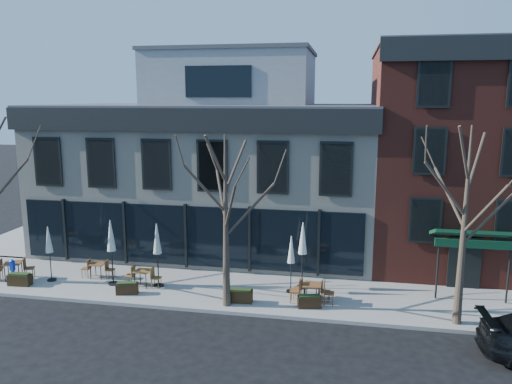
# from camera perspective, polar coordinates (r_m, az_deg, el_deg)

# --- Properties ---
(ground) EXTENTS (120.00, 120.00, 0.00)m
(ground) POSITION_cam_1_polar(r_m,az_deg,el_deg) (25.49, -7.84, -9.04)
(ground) COLOR black
(ground) RESTS_ON ground
(sidewalk_front) EXTENTS (33.50, 4.70, 0.15)m
(sidewalk_front) POSITION_cam_1_polar(r_m,az_deg,el_deg) (22.71, -1.65, -11.27)
(sidewalk_front) COLOR gray
(sidewalk_front) RESTS_ON ground
(sidewalk_side) EXTENTS (4.50, 12.00, 0.15)m
(sidewalk_side) POSITION_cam_1_polar(r_m,az_deg,el_deg) (35.48, -22.21, -3.96)
(sidewalk_side) COLOR gray
(sidewalk_side) RESTS_ON ground
(corner_building) EXTENTS (18.39, 10.39, 11.10)m
(corner_building) POSITION_cam_1_polar(r_m,az_deg,el_deg) (29.09, -4.79, 3.07)
(corner_building) COLOR beige
(corner_building) RESTS_ON ground
(red_brick_building) EXTENTS (8.20, 11.78, 11.18)m
(red_brick_building) POSITION_cam_1_polar(r_m,az_deg,el_deg) (28.33, 21.29, 4.03)
(red_brick_building) COLOR maroon
(red_brick_building) RESTS_ON ground
(tree_mid) EXTENTS (3.50, 3.55, 7.04)m
(tree_mid) POSITION_cam_1_polar(r_m,az_deg,el_deg) (19.99, -3.45, -3.15)
(tree_mid) COLOR #382B21
(tree_mid) RESTS_ON sidewalk_front
(tree_right) EXTENTS (3.72, 3.77, 7.48)m
(tree_right) POSITION_cam_1_polar(r_m,az_deg,el_deg) (19.81, 22.74, -3.43)
(tree_right) COLOR #382B21
(tree_right) RESTS_ON sidewalk_front
(call_box) EXTENTS (0.23, 0.23, 1.16)m
(call_box) POSITION_cam_1_polar(r_m,az_deg,el_deg) (25.80, -26.05, -8.04)
(call_box) COLOR #0E2CB7
(call_box) RESTS_ON sidewalk_front
(cafe_set_0) EXTENTS (1.92, 1.18, 1.00)m
(cafe_set_0) POSITION_cam_1_polar(r_m,az_deg,el_deg) (26.35, -26.00, -7.88)
(cafe_set_0) COLOR brown
(cafe_set_0) RESTS_ON sidewalk_front
(cafe_set_1) EXTENTS (1.64, 0.68, 0.86)m
(cafe_set_1) POSITION_cam_1_polar(r_m,az_deg,el_deg) (25.10, -17.60, -8.35)
(cafe_set_1) COLOR brown
(cafe_set_1) RESTS_ON sidewalk_front
(cafe_set_2) EXTENTS (1.75, 0.73, 0.92)m
(cafe_set_2) POSITION_cam_1_polar(r_m,az_deg,el_deg) (23.47, -12.80, -9.37)
(cafe_set_2) COLOR brown
(cafe_set_2) RESTS_ON sidewalk_front
(cafe_set_4) EXTENTS (1.88, 0.76, 0.99)m
(cafe_set_4) POSITION_cam_1_polar(r_m,az_deg,el_deg) (21.24, 6.40, -11.23)
(cafe_set_4) COLOR brown
(cafe_set_4) RESTS_ON sidewalk_front
(cafe_set_5) EXTENTS (1.64, 0.72, 0.85)m
(cafe_set_5) POSITION_cam_1_polar(r_m,az_deg,el_deg) (21.66, 6.36, -11.00)
(cafe_set_5) COLOR brown
(cafe_set_5) RESTS_ON sidewalk_front
(umbrella_0) EXTENTS (0.42, 0.42, 2.61)m
(umbrella_0) POSITION_cam_1_polar(r_m,az_deg,el_deg) (25.05, -22.60, -5.36)
(umbrella_0) COLOR black
(umbrella_0) RESTS_ON sidewalk_front
(umbrella_1) EXTENTS (0.49, 0.49, 3.04)m
(umbrella_1) POSITION_cam_1_polar(r_m,az_deg,el_deg) (23.54, -16.24, -5.20)
(umbrella_1) COLOR black
(umbrella_1) RESTS_ON sidewalk_front
(umbrella_2) EXTENTS (0.47, 0.47, 2.92)m
(umbrella_2) POSITION_cam_1_polar(r_m,az_deg,el_deg) (22.85, -11.24, -5.66)
(umbrella_2) COLOR black
(umbrella_2) RESTS_ON sidewalk_front
(umbrella_3) EXTENTS (0.41, 0.41, 2.55)m
(umbrella_3) POSITION_cam_1_polar(r_m,az_deg,el_deg) (21.89, 4.05, -6.93)
(umbrella_3) COLOR black
(umbrella_3) RESTS_ON sidewalk_front
(umbrella_4) EXTENTS (0.48, 0.48, 3.03)m
(umbrella_4) POSITION_cam_1_polar(r_m,az_deg,el_deg) (22.31, 5.36, -5.70)
(umbrella_4) COLOR black
(umbrella_4) RESTS_ON sidewalk_front
(planter_0) EXTENTS (1.05, 0.48, 0.58)m
(planter_0) POSITION_cam_1_polar(r_m,az_deg,el_deg) (25.47, -25.39, -9.00)
(planter_0) COLOR black
(planter_0) RESTS_ON sidewalk_front
(planter_1) EXTENTS (1.01, 0.63, 0.52)m
(planter_1) POSITION_cam_1_polar(r_m,az_deg,el_deg) (22.85, -14.52, -10.58)
(planter_1) COLOR #301E10
(planter_1) RESTS_ON sidewalk_front
(planter_2) EXTENTS (1.06, 0.48, 0.58)m
(planter_2) POSITION_cam_1_polar(r_m,az_deg,el_deg) (21.30, -1.84, -11.74)
(planter_2) COLOR #302110
(planter_2) RESTS_ON sidewalk_front
(planter_3) EXTENTS (1.01, 0.58, 0.53)m
(planter_3) POSITION_cam_1_polar(r_m,az_deg,el_deg) (20.92, 6.12, -12.31)
(planter_3) COLOR black
(planter_3) RESTS_ON sidewalk_front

